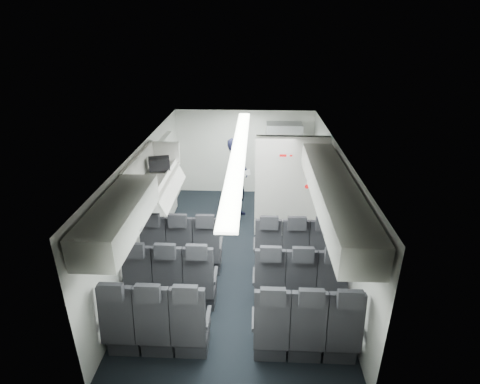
# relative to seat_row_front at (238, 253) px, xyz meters

# --- Properties ---
(cabin_shell) EXTENTS (3.41, 6.01, 2.16)m
(cabin_shell) POSITION_rel_seat_row_front_xyz_m (0.00, 0.53, 0.72)
(cabin_shell) COLOR black
(cabin_shell) RESTS_ON ground
(seat_row_front) EXTENTS (3.33, 0.56, 1.24)m
(seat_row_front) POSITION_rel_seat_row_front_xyz_m (0.00, 0.00, 0.00)
(seat_row_front) COLOR black
(seat_row_front) RESTS_ON cabin_shell
(seat_row_mid) EXTENTS (3.33, 0.56, 1.24)m
(seat_row_mid) POSITION_rel_seat_row_front_xyz_m (0.00, -0.90, 0.00)
(seat_row_mid) COLOR black
(seat_row_mid) RESTS_ON cabin_shell
(seat_row_rear) EXTENTS (3.33, 0.56, 1.24)m
(seat_row_rear) POSITION_rel_seat_row_front_xyz_m (0.00, -1.80, 0.00)
(seat_row_rear) COLOR black
(seat_row_rear) RESTS_ON cabin_shell
(overhead_bin_left_rear) EXTENTS (0.53, 1.80, 0.40)m
(overhead_bin_left_rear) POSITION_rel_seat_row_front_xyz_m (-1.40, -1.47, 1.46)
(overhead_bin_left_rear) COLOR silver
(overhead_bin_left_rear) RESTS_ON cabin_shell
(overhead_bin_left_front_open) EXTENTS (0.64, 1.70, 0.72)m
(overhead_bin_left_front_open) POSITION_rel_seat_row_front_xyz_m (-1.44, 0.28, 1.33)
(overhead_bin_left_front_open) COLOR #9E9E93
(overhead_bin_left_front_open) RESTS_ON cabin_shell
(overhead_bin_right_rear) EXTENTS (0.53, 1.80, 0.40)m
(overhead_bin_right_rear) POSITION_rel_seat_row_front_xyz_m (1.40, -1.47, 1.46)
(overhead_bin_right_rear) COLOR silver
(overhead_bin_right_rear) RESTS_ON cabin_shell
(overhead_bin_right_front) EXTENTS (0.53, 1.70, 0.40)m
(overhead_bin_right_front) POSITION_rel_seat_row_front_xyz_m (1.40, 0.28, 1.46)
(overhead_bin_right_front) COLOR silver
(overhead_bin_right_front) RESTS_ON cabin_shell
(bulkhead_partition) EXTENTS (1.40, 0.15, 2.13)m
(bulkhead_partition) POSITION_rel_seat_row_front_xyz_m (0.98, 1.33, 0.67)
(bulkhead_partition) COLOR white
(bulkhead_partition) RESTS_ON cabin_shell
(galley_unit) EXTENTS (0.85, 0.52, 1.90)m
(galley_unit) POSITION_rel_seat_row_front_xyz_m (0.95, 3.25, 0.55)
(galley_unit) COLOR #939399
(galley_unit) RESTS_ON cabin_shell
(boarding_door) EXTENTS (0.12, 1.27, 1.86)m
(boarding_door) POSITION_rel_seat_row_front_xyz_m (-1.64, 2.09, 0.55)
(boarding_door) COLOR silver
(boarding_door) RESTS_ON cabin_shell
(flight_attendant) EXTENTS (0.59, 0.76, 1.86)m
(flight_attendant) POSITION_rel_seat_row_front_xyz_m (-0.10, 2.10, 0.53)
(flight_attendant) COLOR black
(flight_attendant) RESTS_ON ground
(carry_on_bag) EXTENTS (0.41, 0.33, 0.21)m
(carry_on_bag) POSITION_rel_seat_row_front_xyz_m (-1.40, 0.59, 1.42)
(carry_on_bag) COLOR black
(carry_on_bag) RESTS_ON overhead_bin_left_front_open
(papers) EXTENTS (0.17, 0.09, 0.12)m
(papers) POSITION_rel_seat_row_front_xyz_m (0.09, 2.05, 0.69)
(papers) COLOR white
(papers) RESTS_ON flight_attendant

